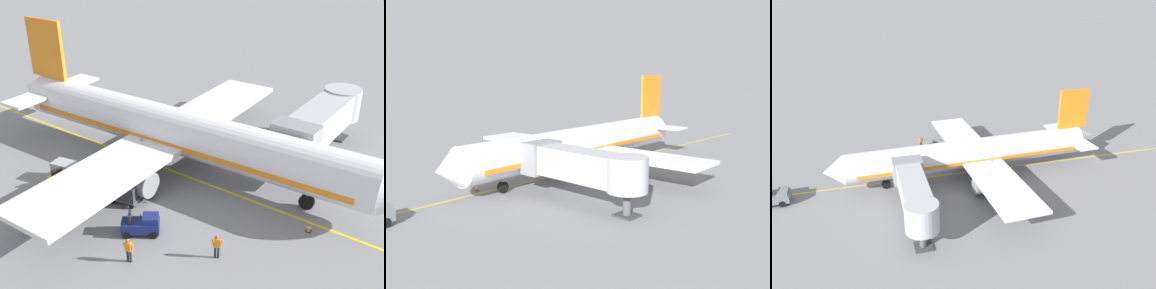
# 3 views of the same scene
# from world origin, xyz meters

# --- Properties ---
(ground_plane) EXTENTS (400.00, 400.00, 0.00)m
(ground_plane) POSITION_xyz_m (0.00, 0.00, 0.00)
(ground_plane) COLOR slate
(gate_lead_in_line) EXTENTS (0.24, 80.00, 0.01)m
(gate_lead_in_line) POSITION_xyz_m (0.00, 0.00, 0.00)
(gate_lead_in_line) COLOR gold
(gate_lead_in_line) RESTS_ON ground
(parked_airliner) EXTENTS (30.21, 37.32, 10.63)m
(parked_airliner) POSITION_xyz_m (-0.93, -0.12, 3.19)
(parked_airliner) COLOR silver
(parked_airliner) RESTS_ON ground
(jet_bridge) EXTENTS (12.75, 3.50, 4.98)m
(jet_bridge) POSITION_xyz_m (-9.50, 8.84, 3.45)
(jet_bridge) COLOR #A8AAAF
(jet_bridge) RESTS_ON ground
(baggage_tug_lead) EXTENTS (1.93, 2.75, 1.62)m
(baggage_tug_lead) POSITION_xyz_m (10.42, -2.36, 0.71)
(baggage_tug_lead) COLOR #1E339E
(baggage_tug_lead) RESTS_ON ground
(baggage_tug_trailing) EXTENTS (1.92, 2.75, 1.62)m
(baggage_tug_trailing) POSITION_xyz_m (7.47, -4.64, 0.71)
(baggage_tug_trailing) COLOR gold
(baggage_tug_trailing) RESTS_ON ground
(baggage_tug_spare) EXTENTS (2.45, 2.72, 1.62)m
(baggage_tug_spare) POSITION_xyz_m (7.71, 3.74, 0.71)
(baggage_tug_spare) COLOR navy
(baggage_tug_spare) RESTS_ON ground
(baggage_cart_front) EXTENTS (1.74, 2.98, 1.58)m
(baggage_cart_front) POSITION_xyz_m (5.65, 0.26, 0.95)
(baggage_cart_front) COLOR #4C4C51
(baggage_cart_front) RESTS_ON ground
(baggage_cart_second_in_train) EXTENTS (1.74, 2.98, 1.58)m
(baggage_cart_second_in_train) POSITION_xyz_m (5.85, -2.61, 0.95)
(baggage_cart_second_in_train) COLOR #4C4C51
(baggage_cart_second_in_train) RESTS_ON ground
(baggage_cart_third_in_train) EXTENTS (1.74, 2.98, 1.58)m
(baggage_cart_third_in_train) POSITION_xyz_m (6.08, -5.71, 0.95)
(baggage_cart_third_in_train) COLOR #4C4C51
(baggage_cart_third_in_train) RESTS_ON ground
(ground_crew_wing_walker) EXTENTS (0.46, 0.66, 1.69)m
(ground_crew_wing_walker) POSITION_xyz_m (6.80, 9.06, 0.95)
(ground_crew_wing_walker) COLOR #232328
(ground_crew_wing_walker) RESTS_ON ground
(ground_crew_loader) EXTENTS (0.34, 0.72, 1.69)m
(ground_crew_loader) POSITION_xyz_m (10.24, 4.95, 0.95)
(ground_crew_loader) COLOR #232328
(ground_crew_loader) RESTS_ON ground
(safety_cone_nose_left) EXTENTS (0.36, 0.36, 0.59)m
(safety_cone_nose_left) POSITION_xyz_m (0.98, 12.60, 0.29)
(safety_cone_nose_left) COLOR black
(safety_cone_nose_left) RESTS_ON ground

